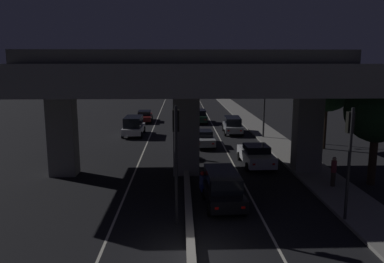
{
  "coord_description": "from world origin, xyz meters",
  "views": [
    {
      "loc": [
        -0.37,
        -12.78,
        7.21
      ],
      "look_at": [
        0.68,
        21.0,
        1.12
      ],
      "focal_mm": 35.0,
      "sensor_mm": 36.0,
      "label": 1
    }
  ],
  "objects_px": {
    "pedestrian_on_sidewalk": "(334,171)",
    "traffic_light_right_of_median": "(349,145)",
    "car_dark_red_second_oncoming": "(145,116)",
    "car_dark_green_fifth": "(199,116)",
    "car_silver_third": "(203,138)",
    "motorcycle_blue_filtering_near": "(202,185)",
    "street_lamp": "(261,95)",
    "car_white_second": "(256,155)",
    "traffic_light_left_of_median": "(176,145)",
    "car_black_lead": "(222,187)",
    "motorcycle_white_filtering_far": "(194,138)",
    "car_silver_fourth": "(233,125)",
    "motorcycle_black_filtering_mid": "(192,151)",
    "car_white_lead_oncoming": "(134,126)"
  },
  "relations": [
    {
      "from": "car_dark_red_second_oncoming",
      "to": "car_dark_green_fifth",
      "type": "bearing_deg",
      "value": 78.29
    },
    {
      "from": "street_lamp",
      "to": "car_dark_red_second_oncoming",
      "type": "distance_m",
      "value": 17.29
    },
    {
      "from": "car_silver_third",
      "to": "motorcycle_blue_filtering_near",
      "type": "xyz_separation_m",
      "value": [
        -0.84,
        -13.1,
        -0.1
      ]
    },
    {
      "from": "traffic_light_right_of_median",
      "to": "motorcycle_white_filtering_far",
      "type": "bearing_deg",
      "value": 110.51
    },
    {
      "from": "motorcycle_blue_filtering_near",
      "to": "motorcycle_black_filtering_mid",
      "type": "bearing_deg",
      "value": -1.66
    },
    {
      "from": "street_lamp",
      "to": "car_white_lead_oncoming",
      "type": "bearing_deg",
      "value": 171.0
    },
    {
      "from": "car_silver_fourth",
      "to": "pedestrian_on_sidewalk",
      "type": "distance_m",
      "value": 18.36
    },
    {
      "from": "street_lamp",
      "to": "car_dark_red_second_oncoming",
      "type": "bearing_deg",
      "value": 137.13
    },
    {
      "from": "car_dark_red_second_oncoming",
      "to": "motorcycle_black_filtering_mid",
      "type": "distance_m",
      "value": 20.16
    },
    {
      "from": "traffic_light_left_of_median",
      "to": "car_black_lead",
      "type": "relative_size",
      "value": 1.17
    },
    {
      "from": "car_black_lead",
      "to": "motorcycle_white_filtering_far",
      "type": "relative_size",
      "value": 2.5
    },
    {
      "from": "traffic_light_right_of_median",
      "to": "car_silver_third",
      "type": "xyz_separation_m",
      "value": [
        -5.54,
        16.75,
        -2.92
      ]
    },
    {
      "from": "car_black_lead",
      "to": "car_white_lead_oncoming",
      "type": "relative_size",
      "value": 0.99
    },
    {
      "from": "car_white_second",
      "to": "car_black_lead",
      "type": "bearing_deg",
      "value": 154.74
    },
    {
      "from": "traffic_light_left_of_median",
      "to": "car_silver_third",
      "type": "bearing_deg",
      "value": 82.4
    },
    {
      "from": "traffic_light_right_of_median",
      "to": "car_black_lead",
      "type": "xyz_separation_m",
      "value": [
        -5.41,
        2.41,
        -2.69
      ]
    },
    {
      "from": "car_black_lead",
      "to": "car_silver_fourth",
      "type": "height_order",
      "value": "car_black_lead"
    },
    {
      "from": "street_lamp",
      "to": "car_dark_red_second_oncoming",
      "type": "height_order",
      "value": "street_lamp"
    },
    {
      "from": "car_black_lead",
      "to": "car_dark_green_fifth",
      "type": "distance_m",
      "value": 27.63
    },
    {
      "from": "motorcycle_blue_filtering_near",
      "to": "motorcycle_black_filtering_mid",
      "type": "relative_size",
      "value": 0.92
    },
    {
      "from": "motorcycle_blue_filtering_near",
      "to": "pedestrian_on_sidewalk",
      "type": "height_order",
      "value": "pedestrian_on_sidewalk"
    },
    {
      "from": "car_dark_green_fifth",
      "to": "car_white_lead_oncoming",
      "type": "xyz_separation_m",
      "value": [
        -7.07,
        -8.34,
        0.19
      ]
    },
    {
      "from": "traffic_light_right_of_median",
      "to": "car_black_lead",
      "type": "height_order",
      "value": "traffic_light_right_of_median"
    },
    {
      "from": "traffic_light_left_of_median",
      "to": "motorcycle_black_filtering_mid",
      "type": "bearing_deg",
      "value": 84.76
    },
    {
      "from": "car_silver_third",
      "to": "motorcycle_black_filtering_mid",
      "type": "relative_size",
      "value": 2.41
    },
    {
      "from": "street_lamp",
      "to": "motorcycle_black_filtering_mid",
      "type": "height_order",
      "value": "street_lamp"
    },
    {
      "from": "pedestrian_on_sidewalk",
      "to": "traffic_light_right_of_median",
      "type": "bearing_deg",
      "value": -106.23
    },
    {
      "from": "traffic_light_right_of_median",
      "to": "car_silver_fourth",
      "type": "distance_m",
      "value": 22.88
    },
    {
      "from": "car_white_second",
      "to": "car_white_lead_oncoming",
      "type": "xyz_separation_m",
      "value": [
        -10.21,
        11.84,
        0.26
      ]
    },
    {
      "from": "motorcycle_blue_filtering_near",
      "to": "car_white_lead_oncoming",
      "type": "bearing_deg",
      "value": 14.5
    },
    {
      "from": "street_lamp",
      "to": "car_white_second",
      "type": "relative_size",
      "value": 1.5
    },
    {
      "from": "car_silver_third",
      "to": "car_white_lead_oncoming",
      "type": "xyz_separation_m",
      "value": [
        -6.83,
        4.96,
        0.34
      ]
    },
    {
      "from": "car_dark_green_fifth",
      "to": "motorcycle_white_filtering_far",
      "type": "distance_m",
      "value": 13.12
    },
    {
      "from": "street_lamp",
      "to": "motorcycle_black_filtering_mid",
      "type": "bearing_deg",
      "value": -131.28
    },
    {
      "from": "street_lamp",
      "to": "car_silver_third",
      "type": "xyz_separation_m",
      "value": [
        -5.78,
        -2.96,
        -3.58
      ]
    },
    {
      "from": "traffic_light_left_of_median",
      "to": "street_lamp",
      "type": "distance_m",
      "value": 21.29
    },
    {
      "from": "traffic_light_left_of_median",
      "to": "car_dark_red_second_oncoming",
      "type": "bearing_deg",
      "value": 97.99
    },
    {
      "from": "car_white_second",
      "to": "car_silver_third",
      "type": "height_order",
      "value": "car_white_second"
    },
    {
      "from": "motorcycle_blue_filtering_near",
      "to": "motorcycle_white_filtering_far",
      "type": "bearing_deg",
      "value": -3.98
    },
    {
      "from": "street_lamp",
      "to": "motorcycle_blue_filtering_near",
      "type": "relative_size",
      "value": 3.98
    },
    {
      "from": "car_white_lead_oncoming",
      "to": "pedestrian_on_sidewalk",
      "type": "relative_size",
      "value": 2.65
    },
    {
      "from": "car_black_lead",
      "to": "traffic_light_left_of_median",
      "type": "bearing_deg",
      "value": 133.08
    },
    {
      "from": "car_dark_red_second_oncoming",
      "to": "car_silver_fourth",
      "type": "bearing_deg",
      "value": 47.57
    },
    {
      "from": "motorcycle_black_filtering_mid",
      "to": "car_dark_red_second_oncoming",
      "type": "bearing_deg",
      "value": 15.78
    },
    {
      "from": "car_silver_third",
      "to": "motorcycle_blue_filtering_near",
      "type": "bearing_deg",
      "value": 173.88
    },
    {
      "from": "car_silver_fourth",
      "to": "car_dark_green_fifth",
      "type": "bearing_deg",
      "value": 26.01
    },
    {
      "from": "car_white_second",
      "to": "car_dark_red_second_oncoming",
      "type": "xyz_separation_m",
      "value": [
        -10.0,
        21.35,
        -0.07
      ]
    },
    {
      "from": "traffic_light_left_of_median",
      "to": "car_white_second",
      "type": "relative_size",
      "value": 1.14
    },
    {
      "from": "motorcycle_black_filtering_mid",
      "to": "motorcycle_white_filtering_far",
      "type": "height_order",
      "value": "motorcycle_black_filtering_mid"
    },
    {
      "from": "car_white_lead_oncoming",
      "to": "car_dark_red_second_oncoming",
      "type": "distance_m",
      "value": 9.52
    }
  ]
}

